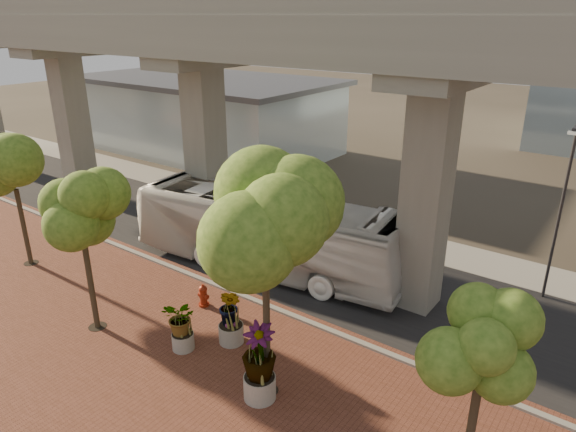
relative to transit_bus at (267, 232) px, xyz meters
The scene contains 18 objects.
ground 2.32m from the transit_bus, 37.49° to the right, with size 160.00×160.00×0.00m, color #322C24.
brick_plaza 9.08m from the transit_bus, 83.06° to the right, with size 70.00×13.00×0.06m, color brown.
asphalt_road 2.45m from the transit_bus, 47.58° to the left, with size 90.00×8.00×0.04m, color black.
curb_strip 3.52m from the transit_bus, 69.17° to the right, with size 70.00×0.25×0.16m, color gray.
far_sidewalk 7.01m from the transit_bus, 80.86° to the left, with size 90.00×3.00×0.06m, color gray.
transit_viaduct 5.63m from the transit_bus, 47.58° to the left, with size 72.00×5.60×12.40m.
station_pavilion 24.30m from the transit_bus, 141.27° to the left, with size 23.00×13.00×6.30m.
transit_bus is the anchor object (origin of this frame).
fire_hydrant 4.53m from the transit_bus, 89.24° to the right, with size 0.49×0.44×0.99m.
planter_front 7.09m from the transit_bus, 77.12° to the right, with size 1.79×1.79×1.97m.
planter_right 9.06m from the transit_bus, 52.98° to the right, with size 2.52×2.52×2.69m.
planter_left 6.18m from the transit_bus, 63.95° to the right, with size 2.06×2.06×2.26m.
street_tree_far_west 11.99m from the transit_bus, 145.72° to the right, with size 3.65×3.65×6.55m.
street_tree_near_west 8.71m from the transit_bus, 105.40° to the right, with size 3.64×3.64×6.42m.
street_tree_near_east 9.49m from the transit_bus, 51.42° to the right, with size 4.35×4.35×7.55m.
street_tree_far_east 13.69m from the transit_bus, 29.48° to the right, with size 2.97×2.97×5.62m.
streetlamp_west 10.18m from the transit_bus, 151.56° to the left, with size 0.46×1.34×9.26m.
streetlamp_east 12.57m from the transit_bus, 23.06° to the left, with size 0.37×1.08×7.48m.
Camera 1 is at (12.83, -16.41, 11.44)m, focal length 32.00 mm.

